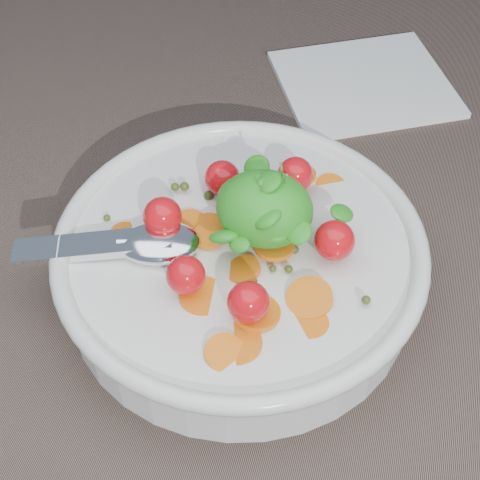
# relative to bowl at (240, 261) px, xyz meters

# --- Properties ---
(ground) EXTENTS (6.00, 6.00, 0.00)m
(ground) POSITION_rel_bowl_xyz_m (-0.00, 0.01, -0.03)
(ground) COLOR brown
(ground) RESTS_ON ground
(bowl) EXTENTS (0.28, 0.26, 0.11)m
(bowl) POSITION_rel_bowl_xyz_m (0.00, 0.00, 0.00)
(bowl) COLOR white
(bowl) RESTS_ON ground
(napkin) EXTENTS (0.20, 0.19, 0.01)m
(napkin) POSITION_rel_bowl_xyz_m (0.05, 0.27, -0.03)
(napkin) COLOR white
(napkin) RESTS_ON ground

